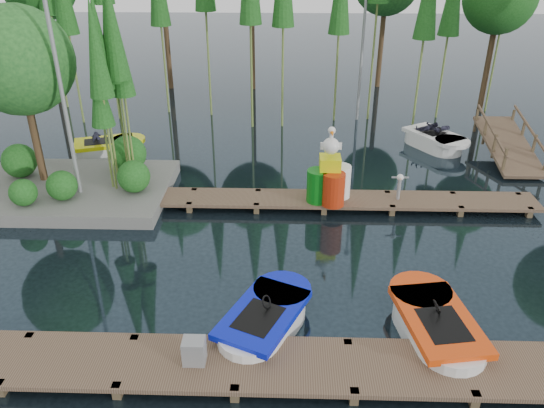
{
  "coord_description": "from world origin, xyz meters",
  "views": [
    {
      "loc": [
        0.88,
        -12.02,
        7.61
      ],
      "look_at": [
        0.5,
        0.5,
        1.1
      ],
      "focal_mm": 35.0,
      "sensor_mm": 36.0,
      "label": 1
    }
  ],
  "objects_px": {
    "utility_cabinet": "(194,351)",
    "boat_blue": "(265,322)",
    "yellow_barrel": "(325,186)",
    "boat_red": "(435,328)",
    "island": "(48,96)",
    "drum_cluster": "(330,180)",
    "boat_yellow_far": "(106,148)"
  },
  "relations": [
    {
      "from": "island",
      "to": "utility_cabinet",
      "type": "height_order",
      "value": "island"
    },
    {
      "from": "yellow_barrel",
      "to": "island",
      "type": "bearing_deg",
      "value": 174.58
    },
    {
      "from": "boat_red",
      "to": "utility_cabinet",
      "type": "relative_size",
      "value": 6.15
    },
    {
      "from": "yellow_barrel",
      "to": "drum_cluster",
      "type": "xyz_separation_m",
      "value": [
        0.15,
        -0.16,
        0.28
      ]
    },
    {
      "from": "utility_cabinet",
      "to": "yellow_barrel",
      "type": "height_order",
      "value": "yellow_barrel"
    },
    {
      "from": "boat_blue",
      "to": "boat_red",
      "type": "bearing_deg",
      "value": 22.9
    },
    {
      "from": "yellow_barrel",
      "to": "drum_cluster",
      "type": "relative_size",
      "value": 0.35
    },
    {
      "from": "utility_cabinet",
      "to": "island",
      "type": "bearing_deg",
      "value": 125.15
    },
    {
      "from": "yellow_barrel",
      "to": "drum_cluster",
      "type": "bearing_deg",
      "value": -47.07
    },
    {
      "from": "island",
      "to": "boat_blue",
      "type": "distance_m",
      "value": 9.87
    },
    {
      "from": "utility_cabinet",
      "to": "yellow_barrel",
      "type": "distance_m",
      "value": 7.56
    },
    {
      "from": "boat_blue",
      "to": "utility_cabinet",
      "type": "distance_m",
      "value": 1.77
    },
    {
      "from": "boat_yellow_far",
      "to": "drum_cluster",
      "type": "distance_m",
      "value": 9.13
    },
    {
      "from": "utility_cabinet",
      "to": "drum_cluster",
      "type": "relative_size",
      "value": 0.22
    },
    {
      "from": "boat_blue",
      "to": "boat_red",
      "type": "distance_m",
      "value": 3.54
    },
    {
      "from": "utility_cabinet",
      "to": "yellow_barrel",
      "type": "bearing_deg",
      "value": 67.87
    },
    {
      "from": "utility_cabinet",
      "to": "boat_blue",
      "type": "bearing_deg",
      "value": 43.38
    },
    {
      "from": "boat_yellow_far",
      "to": "drum_cluster",
      "type": "height_order",
      "value": "drum_cluster"
    },
    {
      "from": "boat_blue",
      "to": "utility_cabinet",
      "type": "xyz_separation_m",
      "value": [
        -1.27,
        -1.2,
        0.28
      ]
    },
    {
      "from": "boat_yellow_far",
      "to": "yellow_barrel",
      "type": "distance_m",
      "value": 8.9
    },
    {
      "from": "boat_blue",
      "to": "yellow_barrel",
      "type": "relative_size",
      "value": 3.86
    },
    {
      "from": "boat_yellow_far",
      "to": "boat_blue",
      "type": "bearing_deg",
      "value": -55.66
    },
    {
      "from": "drum_cluster",
      "to": "utility_cabinet",
      "type": "bearing_deg",
      "value": -113.67
    },
    {
      "from": "boat_blue",
      "to": "boat_red",
      "type": "height_order",
      "value": "boat_red"
    },
    {
      "from": "utility_cabinet",
      "to": "drum_cluster",
      "type": "distance_m",
      "value": 7.48
    },
    {
      "from": "utility_cabinet",
      "to": "yellow_barrel",
      "type": "xyz_separation_m",
      "value": [
        2.85,
        7.0,
        0.15
      ]
    },
    {
      "from": "boat_blue",
      "to": "drum_cluster",
      "type": "height_order",
      "value": "drum_cluster"
    },
    {
      "from": "utility_cabinet",
      "to": "drum_cluster",
      "type": "height_order",
      "value": "drum_cluster"
    },
    {
      "from": "boat_blue",
      "to": "utility_cabinet",
      "type": "relative_size",
      "value": 6.04
    },
    {
      "from": "island",
      "to": "drum_cluster",
      "type": "xyz_separation_m",
      "value": [
        8.48,
        -0.95,
        -2.2
      ]
    },
    {
      "from": "boat_blue",
      "to": "utility_cabinet",
      "type": "bearing_deg",
      "value": -112.04
    },
    {
      "from": "yellow_barrel",
      "to": "utility_cabinet",
      "type": "bearing_deg",
      "value": -112.13
    }
  ]
}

